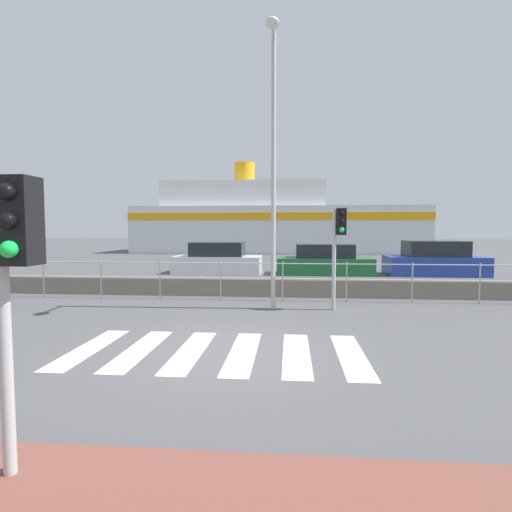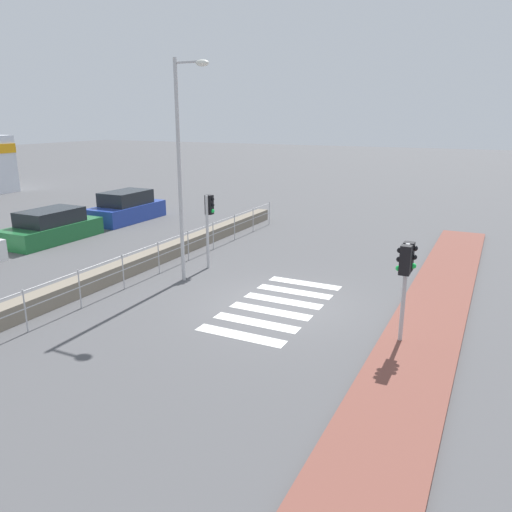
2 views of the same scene
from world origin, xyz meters
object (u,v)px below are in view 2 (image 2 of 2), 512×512
at_px(traffic_light_near, 406,266).
at_px(traffic_light_far, 209,215).
at_px(parked_car_green, 52,228).
at_px(parked_car_blue, 127,208).
at_px(streetlamp, 184,151).

distance_m(traffic_light_near, traffic_light_far, 8.16).
relative_size(traffic_light_far, parked_car_green, 0.60).
height_order(parked_car_green, parked_car_blue, parked_car_blue).
bearing_deg(traffic_light_near, traffic_light_far, 64.91).
xyz_separation_m(traffic_light_near, parked_car_green, (3.81, 15.67, -1.36)).
relative_size(traffic_light_near, streetlamp, 0.36).
distance_m(traffic_light_near, streetlamp, 7.77).
bearing_deg(parked_car_blue, parked_car_green, -180.00).
bearing_deg(streetlamp, traffic_light_far, 6.53).
bearing_deg(traffic_light_far, parked_car_green, 87.57).
xyz_separation_m(traffic_light_far, parked_car_blue, (5.27, 8.27, -1.26)).
distance_m(streetlamp, parked_car_blue, 11.52).
xyz_separation_m(traffic_light_near, streetlamp, (1.80, 7.20, 2.29)).
bearing_deg(traffic_light_near, parked_car_blue, 60.85).
height_order(streetlamp, parked_car_green, streetlamp).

